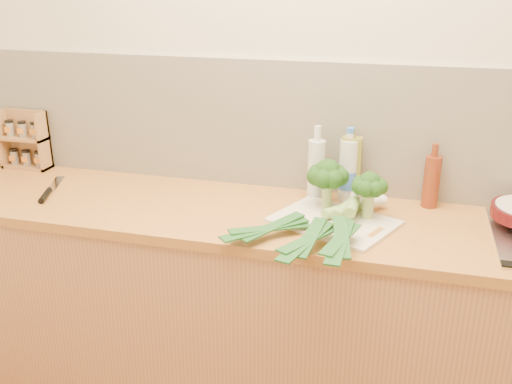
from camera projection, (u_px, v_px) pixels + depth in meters
room_shell at (305, 128)px, 2.34m from camera, size 3.50×3.50×3.50m
counter at (287, 315)px, 2.34m from camera, size 3.20×0.62×0.90m
chopping_board at (334, 221)px, 2.10m from camera, size 0.51×0.45×0.01m
broccoli_left at (328, 175)px, 2.18m from camera, size 0.16×0.16×0.19m
broccoli_right at (369, 187)px, 2.08m from camera, size 0.13×0.13×0.18m
leek_front at (327, 214)px, 2.10m from camera, size 0.53×0.54×0.04m
leek_mid at (335, 217)px, 2.02m from camera, size 0.23×0.64×0.04m
leek_back at (349, 216)px, 1.98m from camera, size 0.10×0.62×0.04m
chefs_knife at (48, 192)px, 2.37m from camera, size 0.14×0.32×0.02m
spice_rack at (26, 143)px, 2.68m from camera, size 0.23×0.09×0.27m
oil_tin at (351, 168)px, 2.28m from camera, size 0.08×0.05×0.29m
glass_bottle at (316, 168)px, 2.30m from camera, size 0.07×0.07×0.30m
amber_bottle at (432, 181)px, 2.22m from camera, size 0.06×0.06×0.26m
water_bottle at (348, 172)px, 2.28m from camera, size 0.08×0.08×0.28m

